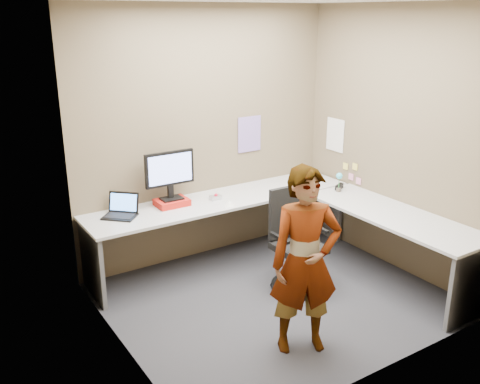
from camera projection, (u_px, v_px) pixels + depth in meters
ground at (276, 298)px, 5.11m from camera, size 3.00×3.00×0.00m
wall_back at (206, 135)px, 5.72m from camera, size 3.00×0.00×3.00m
wall_right at (397, 141)px, 5.45m from camera, size 0.00×2.70×2.70m
wall_left at (115, 192)px, 3.91m from camera, size 0.00×2.70×2.70m
desk at (289, 220)px, 5.46m from camera, size 2.98×2.58×0.73m
paper_ream at (172, 202)px, 5.44m from camera, size 0.33×0.24×0.07m
monitor at (170, 171)px, 5.35m from camera, size 0.52×0.15×0.50m
laptop at (122, 210)px, 5.16m from camera, size 0.39×0.39×0.22m
trackball_mouse at (216, 197)px, 5.61m from camera, size 0.12×0.08×0.07m
origami at (229, 203)px, 5.44m from camera, size 0.10×0.10×0.06m
stapler at (339, 187)px, 5.95m from camera, size 0.15×0.10×0.05m
flower at (339, 179)px, 5.82m from camera, size 0.07×0.07×0.22m
calendar_purple at (249, 134)px, 6.01m from camera, size 0.30×0.01×0.40m
calendar_white at (335, 135)px, 6.20m from camera, size 0.01×0.28×0.38m
sticky_note_a at (355, 167)px, 6.01m from camera, size 0.01×0.07×0.07m
sticky_note_b at (351, 177)px, 6.09m from camera, size 0.01×0.07×0.07m
sticky_note_c at (358, 181)px, 6.01m from camera, size 0.01×0.07×0.07m
sticky_note_d at (345, 166)px, 6.14m from camera, size 0.01×0.07×0.07m
office_chair at (295, 249)px, 5.22m from camera, size 0.52×0.52×0.99m
person at (305, 261)px, 4.14m from camera, size 0.66×0.56×1.53m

